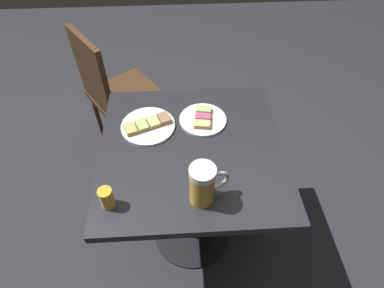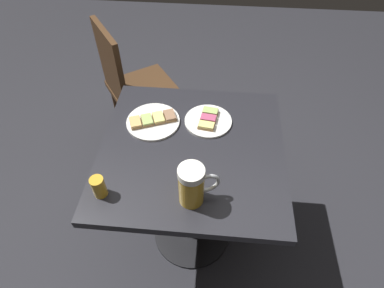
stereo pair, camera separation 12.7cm
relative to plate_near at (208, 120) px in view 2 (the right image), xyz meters
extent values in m
plane|color=#28282D|center=(-0.06, -0.16, -0.77)|extent=(6.00, 6.00, 0.00)
cylinder|color=black|center=(-0.06, -0.16, -0.76)|extent=(0.44, 0.44, 0.01)
cylinder|color=black|center=(-0.06, -0.16, -0.39)|extent=(0.09, 0.09, 0.72)
cube|color=#232328|center=(-0.06, -0.16, -0.03)|extent=(0.76, 0.75, 0.04)
cylinder|color=white|center=(0.00, 0.00, 0.00)|extent=(0.21, 0.21, 0.01)
cube|color=#9E7547|center=(0.01, 0.05, 0.01)|extent=(0.07, 0.05, 0.01)
cube|color=#ADC66B|center=(0.01, 0.05, 0.02)|extent=(0.07, 0.05, 0.01)
cube|color=#9E7547|center=(0.00, 0.00, 0.01)|extent=(0.07, 0.05, 0.01)
cube|color=#BC4C70|center=(0.00, 0.00, 0.02)|extent=(0.07, 0.05, 0.01)
cube|color=#9E7547|center=(-0.01, -0.05, 0.01)|extent=(0.07, 0.05, 0.01)
cube|color=#EFE07A|center=(-0.01, -0.05, 0.02)|extent=(0.07, 0.05, 0.01)
cylinder|color=white|center=(-0.24, -0.03, 0.00)|extent=(0.23, 0.23, 0.01)
cube|color=#9E7547|center=(-0.17, 0.00, 0.01)|extent=(0.07, 0.08, 0.01)
cube|color=#997051|center=(-0.17, 0.00, 0.02)|extent=(0.07, 0.08, 0.01)
cube|color=#9E7547|center=(-0.22, -0.02, 0.01)|extent=(0.07, 0.08, 0.01)
cube|color=#EFE07A|center=(-0.22, -0.02, 0.02)|extent=(0.07, 0.08, 0.01)
cube|color=#9E7547|center=(-0.26, -0.03, 0.01)|extent=(0.07, 0.08, 0.01)
cube|color=#ADC66B|center=(-0.26, -0.03, 0.02)|extent=(0.07, 0.08, 0.01)
cube|color=#9E7547|center=(-0.31, -0.05, 0.01)|extent=(0.07, 0.08, 0.01)
cube|color=#E5B266|center=(-0.31, -0.05, 0.02)|extent=(0.07, 0.08, 0.01)
cylinder|color=gold|center=(-0.04, -0.40, 0.06)|extent=(0.09, 0.09, 0.14)
cylinder|color=white|center=(-0.04, -0.40, 0.15)|extent=(0.09, 0.09, 0.03)
torus|color=silver|center=(0.02, -0.38, 0.07)|extent=(0.09, 0.04, 0.09)
cylinder|color=gold|center=(-0.37, -0.41, 0.03)|extent=(0.05, 0.05, 0.09)
cylinder|color=#472D19|center=(-0.20, 0.50, -0.54)|extent=(0.03, 0.03, 0.46)
cylinder|color=#472D19|center=(-0.39, 0.76, -0.54)|extent=(0.03, 0.03, 0.46)
cylinder|color=#472D19|center=(-0.47, 0.32, -0.54)|extent=(0.03, 0.03, 0.46)
cylinder|color=#472D19|center=(-0.65, 0.58, -0.54)|extent=(0.03, 0.03, 0.46)
cube|color=#472D19|center=(-0.43, 0.54, -0.29)|extent=(0.53, 0.53, 0.04)
cube|color=#472D19|center=(-0.57, 0.44, -0.05)|extent=(0.22, 0.30, 0.43)
camera|label=1|loc=(-0.11, -1.00, 0.96)|focal=29.31mm
camera|label=2|loc=(0.02, -1.00, 0.96)|focal=29.31mm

